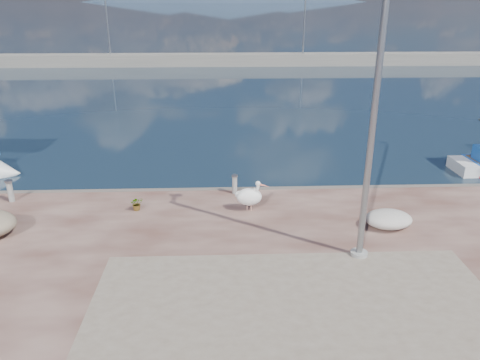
% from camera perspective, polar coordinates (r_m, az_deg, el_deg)
% --- Properties ---
extents(ground, '(1400.00, 1400.00, 0.00)m').
position_cam_1_polar(ground, '(12.20, 0.71, -12.31)').
color(ground, '#162635').
rests_on(ground, ground).
extents(quay_patch, '(9.00, 7.00, 0.01)m').
position_cam_1_polar(quay_patch, '(9.62, 8.00, -19.54)').
color(quay_patch, gray).
rests_on(quay_patch, quay).
extents(breakwater, '(120.00, 2.20, 7.50)m').
position_cam_1_polar(breakwater, '(50.50, -1.64, 14.46)').
color(breakwater, gray).
rests_on(breakwater, ground).
extents(pelican, '(1.08, 0.75, 1.03)m').
position_cam_1_polar(pelican, '(14.55, 1.20, -2.00)').
color(pelican, tan).
rests_on(pelican, quay).
extents(lamp_post, '(0.44, 0.96, 7.00)m').
position_cam_1_polar(lamp_post, '(11.48, 15.74, 5.60)').
color(lamp_post, gray).
rests_on(lamp_post, quay).
extents(bollard_near, '(0.22, 0.22, 0.67)m').
position_cam_1_polar(bollard_near, '(15.87, -0.65, -0.42)').
color(bollard_near, gray).
rests_on(bollard_near, quay).
extents(bollard_far, '(0.24, 0.24, 0.74)m').
position_cam_1_polar(bollard_far, '(16.99, -26.23, -1.10)').
color(bollard_far, gray).
rests_on(bollard_far, quay).
extents(potted_plant, '(0.48, 0.45, 0.44)m').
position_cam_1_polar(potted_plant, '(15.05, -12.46, -2.82)').
color(potted_plant, '#33722D').
rests_on(potted_plant, quay).
extents(net_pile_d, '(1.36, 1.02, 0.51)m').
position_cam_1_polar(net_pile_d, '(14.28, 17.65, -4.57)').
color(net_pile_d, silver).
rests_on(net_pile_d, quay).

